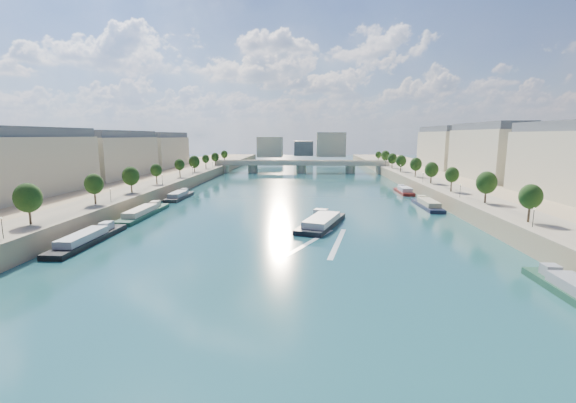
# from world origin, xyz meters

# --- Properties ---
(ground) EXTENTS (700.00, 700.00, 0.00)m
(ground) POSITION_xyz_m (0.00, 100.00, 0.00)
(ground) COLOR #0B2C33
(ground) RESTS_ON ground
(quay_left) EXTENTS (44.00, 520.00, 5.00)m
(quay_left) POSITION_xyz_m (-72.00, 100.00, 2.50)
(quay_left) COLOR #9E8460
(quay_left) RESTS_ON ground
(quay_right) EXTENTS (44.00, 520.00, 5.00)m
(quay_right) POSITION_xyz_m (72.00, 100.00, 2.50)
(quay_right) COLOR #9E8460
(quay_right) RESTS_ON ground
(pave_left) EXTENTS (14.00, 520.00, 0.10)m
(pave_left) POSITION_xyz_m (-57.00, 100.00, 5.05)
(pave_left) COLOR gray
(pave_left) RESTS_ON quay_left
(pave_right) EXTENTS (14.00, 520.00, 0.10)m
(pave_right) POSITION_xyz_m (57.00, 100.00, 5.05)
(pave_right) COLOR gray
(pave_right) RESTS_ON quay_right
(trees_left) EXTENTS (4.80, 268.80, 8.26)m
(trees_left) POSITION_xyz_m (-55.00, 102.00, 10.48)
(trees_left) COLOR #382B1E
(trees_left) RESTS_ON ground
(trees_right) EXTENTS (4.80, 268.80, 8.26)m
(trees_right) POSITION_xyz_m (55.00, 110.00, 10.48)
(trees_right) COLOR #382B1E
(trees_right) RESTS_ON ground
(lamps_left) EXTENTS (0.36, 200.36, 4.28)m
(lamps_left) POSITION_xyz_m (-52.50, 90.00, 7.78)
(lamps_left) COLOR black
(lamps_left) RESTS_ON ground
(lamps_right) EXTENTS (0.36, 200.36, 4.28)m
(lamps_right) POSITION_xyz_m (52.50, 105.00, 7.78)
(lamps_right) COLOR black
(lamps_right) RESTS_ON ground
(buildings_left) EXTENTS (16.00, 226.00, 23.20)m
(buildings_left) POSITION_xyz_m (-85.00, 112.00, 16.45)
(buildings_left) COLOR #BAB08F
(buildings_left) RESTS_ON ground
(buildings_right) EXTENTS (16.00, 226.00, 23.20)m
(buildings_right) POSITION_xyz_m (85.00, 112.00, 16.45)
(buildings_right) COLOR #BAB08F
(buildings_right) RESTS_ON ground
(skyline) EXTENTS (79.00, 42.00, 22.00)m
(skyline) POSITION_xyz_m (3.19, 319.52, 14.66)
(skyline) COLOR #BAB08F
(skyline) RESTS_ON ground
(bridge) EXTENTS (112.00, 12.00, 8.15)m
(bridge) POSITION_xyz_m (0.00, 215.21, 5.08)
(bridge) COLOR #C1B79E
(bridge) RESTS_ON ground
(tour_barge) EXTENTS (14.99, 26.77, 3.64)m
(tour_barge) POSITION_xyz_m (8.52, 65.34, 0.93)
(tour_barge) COLOR black
(tour_barge) RESTS_ON ground
(wake) EXTENTS (15.55, 25.74, 0.04)m
(wake) POSITION_xyz_m (8.52, 48.69, 0.02)
(wake) COLOR silver
(wake) RESTS_ON ground
(moored_barges_left) EXTENTS (5.00, 154.23, 3.60)m
(moored_barges_left) POSITION_xyz_m (-45.50, 44.23, 0.84)
(moored_barges_left) COLOR #1A1A39
(moored_barges_left) RESTS_ON ground
(moored_barges_right) EXTENTS (5.00, 162.88, 3.60)m
(moored_barges_right) POSITION_xyz_m (45.50, 54.30, 0.84)
(moored_barges_right) COLOR black
(moored_barges_right) RESTS_ON ground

